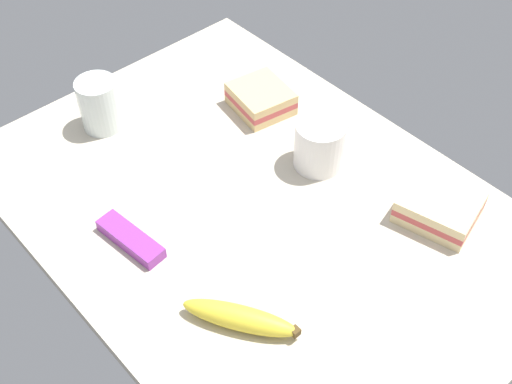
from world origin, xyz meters
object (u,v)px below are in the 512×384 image
Objects in this scene: sandwich_main at (261,99)px; sandwich_side at (439,207)px; snack_bar at (131,239)px; coffee_mug_black at (321,144)px; glass_of_milk at (100,107)px; banana at (240,318)px.

sandwich_main is 38.59cm from sandwich_side.
coffee_mug_black is at bearing 71.44° from snack_bar.
coffee_mug_black is 21.69cm from sandwich_side.
sandwich_main is 29.06cm from glass_of_milk.
sandwich_side is (38.48, 2.88, 0.00)cm from sandwich_main.
sandwich_main is 0.75× the size of banana.
sandwich_main reaches higher than banana.
snack_bar is at bearing -172.44° from banana.
sandwich_main is 0.86× the size of sandwich_side.
glass_of_milk is (-54.04, -27.35, 2.07)cm from sandwich_side.
banana is at bearing -64.22° from coffee_mug_black.
sandwich_main reaches higher than snack_bar.
sandwich_main is at bearing 171.62° from coffee_mug_black.
snack_bar is (-28.00, -39.33, -1.20)cm from sandwich_side.
coffee_mug_black is 0.91× the size of sandwich_main.
coffee_mug_black is 34.45cm from banana.
banana reaches higher than snack_bar.
sandwich_side is 0.87× the size of banana.
glass_of_milk reaches higher than sandwich_main.
banana is (14.94, -30.93, -2.69)cm from coffee_mug_black.
coffee_mug_black is 17.95cm from sandwich_main.
coffee_mug_black is 0.90× the size of snack_bar.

